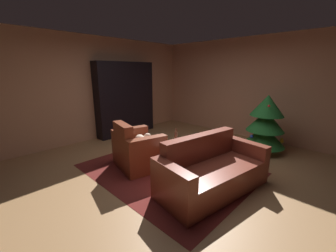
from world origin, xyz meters
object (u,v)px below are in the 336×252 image
at_px(bottle_on_table, 176,137).
at_px(armchair_red, 137,151).
at_px(couch_red, 211,172).
at_px(coffee_table, 181,149).
at_px(decorated_tree, 265,123).
at_px(bookshelf_unit, 130,99).
at_px(book_stack_on_table, 180,143).

bearing_deg(bottle_on_table, armchair_red, -133.50).
relative_size(armchair_red, bottle_on_table, 3.79).
bearing_deg(couch_red, bottle_on_table, 166.68).
bearing_deg(coffee_table, couch_red, -10.68).
bearing_deg(armchair_red, decorated_tree, 59.67).
distance_m(bookshelf_unit, armchair_red, 2.47).
relative_size(couch_red, bottle_on_table, 6.63).
distance_m(bookshelf_unit, decorated_tree, 3.65).
height_order(couch_red, decorated_tree, decorated_tree).
relative_size(bottle_on_table, decorated_tree, 0.22).
xyz_separation_m(bookshelf_unit, couch_red, (3.45, -0.98, -0.72)).
distance_m(bookshelf_unit, bottle_on_table, 2.65).
relative_size(bookshelf_unit, couch_red, 1.08).
xyz_separation_m(bookshelf_unit, coffee_table, (2.70, -0.84, -0.58)).
distance_m(coffee_table, book_stack_on_table, 0.11).
bearing_deg(bottle_on_table, coffee_table, -22.64).
height_order(armchair_red, book_stack_on_table, armchair_red).
distance_m(book_stack_on_table, bottle_on_table, 0.23).
height_order(bookshelf_unit, book_stack_on_table, bookshelf_unit).
distance_m(armchair_red, book_stack_on_table, 0.86).
distance_m(coffee_table, decorated_tree, 2.16).
distance_m(couch_red, decorated_tree, 2.19).
distance_m(bookshelf_unit, coffee_table, 2.89).
xyz_separation_m(bookshelf_unit, bottle_on_table, (2.50, -0.75, -0.43)).
relative_size(couch_red, coffee_table, 2.41).
xyz_separation_m(couch_red, decorated_tree, (-0.01, 2.16, 0.39)).
relative_size(book_stack_on_table, decorated_tree, 0.17).
xyz_separation_m(armchair_red, couch_red, (1.46, 0.32, -0.04)).
xyz_separation_m(book_stack_on_table, bottle_on_table, (-0.20, 0.11, 0.05)).
bearing_deg(bottle_on_table, couch_red, -13.32).
height_order(bookshelf_unit, bottle_on_table, bookshelf_unit).
distance_m(armchair_red, coffee_table, 0.85).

